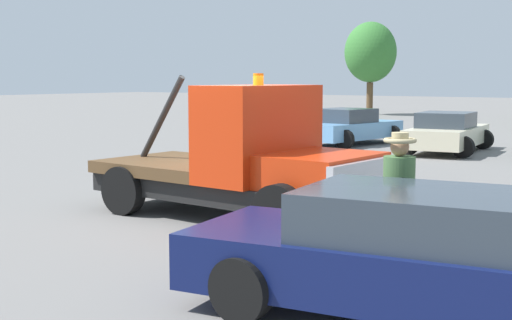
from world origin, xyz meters
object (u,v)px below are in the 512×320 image
parked_car_skyblue (348,127)px  traffic_cone (250,176)px  person_near_truck (399,193)px  foreground_car (431,259)px  tree_center (370,53)px  tow_truck (248,164)px  parked_car_cream (447,133)px

parked_car_skyblue → traffic_cone: parked_car_skyblue is taller
person_near_truck → parked_car_skyblue: (-8.73, 15.42, -0.42)m
foreground_car → tree_center: 41.35m
tow_truck → tree_center: size_ratio=0.88×
person_near_truck → tree_center: (-17.56, 35.52, 3.06)m
parked_car_skyblue → traffic_cone: bearing=-155.5°
person_near_truck → parked_car_cream: size_ratio=0.37×
parked_car_cream → traffic_cone: parked_car_cream is taller
person_near_truck → tree_center: size_ratio=0.29×
tow_truck → parked_car_cream: bearing=98.2°
tree_center → foreground_car: bearing=-63.3°
tow_truck → foreground_car: size_ratio=1.01×
parked_car_skyblue → tree_center: tree_center is taller
foreground_car → person_near_truck: bearing=117.5°
foreground_car → person_near_truck: size_ratio=2.98×
parked_car_skyblue → tree_center: bearing=32.3°
tow_truck → person_near_truck: tow_truck is taller
tow_truck → traffic_cone: tow_truck is taller
tree_center → person_near_truck: bearing=-63.7°
tow_truck → traffic_cone: size_ratio=9.89×
parked_car_skyblue → person_near_truck: bearing=-141.9°
tow_truck → foreground_car: (4.59, -3.26, -0.33)m
parked_car_skyblue → parked_car_cream: same height
traffic_cone → foreground_car: bearing=-43.2°
foreground_car → traffic_cone: (-6.68, 6.27, -0.40)m
tow_truck → parked_car_cream: size_ratio=1.12×
parked_car_skyblue → parked_car_cream: (3.97, -0.54, -0.00)m
parked_car_skyblue → traffic_cone: 10.87m
foreground_car → person_near_truck: (-0.93, 1.30, 0.41)m
person_near_truck → traffic_cone: bearing=37.3°
parked_car_cream → parked_car_skyblue: bearing=75.8°
parked_car_skyblue → tow_truck: bearing=-150.8°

